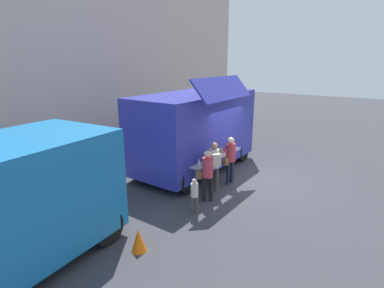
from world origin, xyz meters
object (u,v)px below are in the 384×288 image
customer_mid_with_backpack (214,162)px  traffic_cone_orange (139,240)px  child_near_queue (194,193)px  customer_front_ordering (230,156)px  customer_rear_waiting (207,172)px  food_truck_main (195,129)px  trash_bin (199,132)px

customer_mid_with_backpack → traffic_cone_orange: bearing=138.4°
child_near_queue → customer_front_ordering: bearing=-29.3°
customer_mid_with_backpack → customer_rear_waiting: size_ratio=1.03×
traffic_cone_orange → customer_mid_with_backpack: size_ratio=0.32×
food_truck_main → child_near_queue: size_ratio=5.20×
food_truck_main → trash_bin: food_truck_main is taller
food_truck_main → customer_front_ordering: food_truck_main is taller
customer_mid_with_backpack → customer_rear_waiting: 0.79m
customer_front_ordering → food_truck_main: bearing=-7.3°
child_near_queue → trash_bin: bearing=-1.4°
traffic_cone_orange → customer_mid_with_backpack: customer_mid_with_backpack is taller
traffic_cone_orange → customer_rear_waiting: customer_rear_waiting is taller
food_truck_main → customer_mid_with_backpack: 2.32m
trash_bin → child_near_queue: 8.27m
traffic_cone_orange → child_near_queue: 2.26m
food_truck_main → customer_front_ordering: 2.03m
traffic_cone_orange → customer_rear_waiting: 3.21m
trash_bin → customer_mid_with_backpack: (-5.38, -4.01, 0.56)m
traffic_cone_orange → child_near_queue: size_ratio=0.51×
traffic_cone_orange → customer_front_ordering: 4.84m
food_truck_main → customer_rear_waiting: 2.98m
traffic_cone_orange → customer_mid_with_backpack: bearing=3.1°
trash_bin → customer_rear_waiting: (-6.14, -4.19, 0.50)m
traffic_cone_orange → customer_rear_waiting: (3.13, 0.03, 0.70)m
food_truck_main → customer_mid_with_backpack: (-1.45, -1.69, -0.62)m
child_near_queue → customer_rear_waiting: bearing=-25.1°
customer_front_ordering → customer_mid_with_backpack: customer_front_ordering is taller
trash_bin → customer_rear_waiting: 7.45m
customer_rear_waiting → child_near_queue: bearing=159.7°
food_truck_main → customer_front_ordering: bearing=-105.3°
customer_rear_waiting → customer_mid_with_backpack: bearing=-15.0°
customer_rear_waiting → food_truck_main: bearing=12.1°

